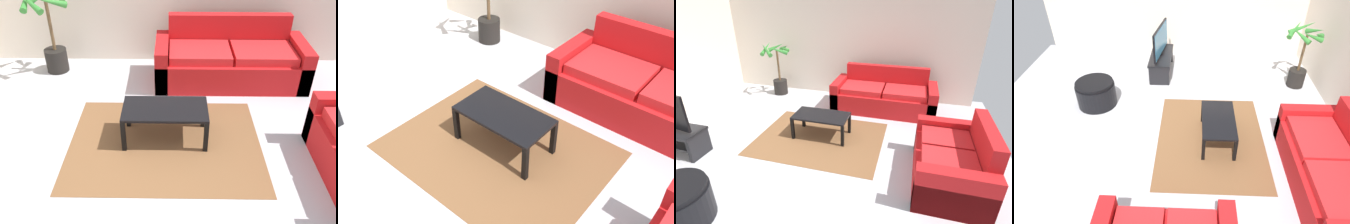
{
  "view_description": "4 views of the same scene",
  "coord_description": "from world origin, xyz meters",
  "views": [
    {
      "loc": [
        0.26,
        -2.44,
        2.62
      ],
      "look_at": [
        0.21,
        0.46,
        0.64
      ],
      "focal_mm": 37.95,
      "sensor_mm": 36.0,
      "label": 1
    },
    {
      "loc": [
        2.06,
        -1.35,
        2.69
      ],
      "look_at": [
        0.31,
        0.73,
        0.58
      ],
      "focal_mm": 39.85,
      "sensor_mm": 36.0,
      "label": 2
    },
    {
      "loc": [
        1.64,
        -2.86,
        2.41
      ],
      "look_at": [
        0.6,
        0.82,
        0.55
      ],
      "focal_mm": 27.12,
      "sensor_mm": 36.0,
      "label": 3
    },
    {
      "loc": [
        3.71,
        0.45,
        3.21
      ],
      "look_at": [
        0.37,
        0.31,
        0.68
      ],
      "focal_mm": 31.22,
      "sensor_mm": 36.0,
      "label": 4
    }
  ],
  "objects": [
    {
      "name": "area_rug",
      "position": [
        0.17,
        0.76,
        0.0
      ],
      "size": [
        2.2,
        1.7,
        0.01
      ],
      "primitive_type": "cube",
      "color": "brown",
      "rests_on": "ground"
    },
    {
      "name": "ground_plane",
      "position": [
        0.0,
        0.0,
        0.0
      ],
      "size": [
        6.6,
        6.6,
        0.0
      ],
      "primitive_type": "plane",
      "color": "#B2B2B7"
    },
    {
      "name": "potted_palm",
      "position": [
        -1.56,
        2.54,
        0.56
      ],
      "size": [
        0.72,
        0.71,
        1.28
      ],
      "color": "black",
      "rests_on": "ground"
    },
    {
      "name": "couch_main",
      "position": [
        1.09,
        2.28,
        0.3
      ],
      "size": [
        2.15,
        0.9,
        0.9
      ],
      "color": "red",
      "rests_on": "ground"
    },
    {
      "name": "coffee_table",
      "position": [
        0.17,
        0.86,
        0.36
      ],
      "size": [
        0.96,
        0.51,
        0.42
      ],
      "color": "black",
      "rests_on": "ground"
    },
    {
      "name": "tv",
      "position": [
        -1.98,
        -0.24,
        0.75
      ],
      "size": [
        1.03,
        0.19,
        0.62
      ],
      "color": "black",
      "rests_on": "tv_stand"
    },
    {
      "name": "tv_stand",
      "position": [
        -1.98,
        -0.24,
        0.28
      ],
      "size": [
        1.1,
        0.45,
        0.43
      ],
      "color": "black",
      "rests_on": "ground"
    },
    {
      "name": "ottoman",
      "position": [
        -0.73,
        -1.33,
        0.24
      ],
      "size": [
        0.71,
        0.71,
        0.48
      ],
      "color": "black",
      "rests_on": "ground"
    }
  ]
}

